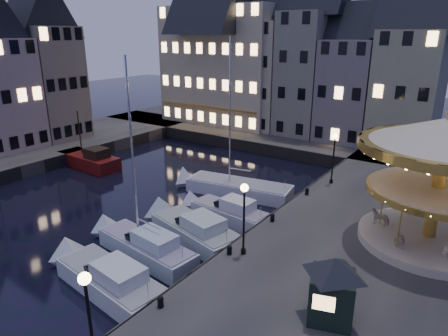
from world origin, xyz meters
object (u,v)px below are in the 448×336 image
Objects in this scene: bollard_d at (307,191)px; motorboat_d at (192,229)px; bollard_b at (229,249)px; carousel at (443,158)px; streetlamp_b at (244,209)px; motorboat_b at (106,278)px; red_fishing_boat at (90,161)px; streetlamp_c at (334,151)px; bollard_c at (272,217)px; motorboat_f at (233,187)px; motorboat_c at (142,245)px; ticket_kiosk at (333,278)px; bollard_a at (160,301)px; streetlamp_a at (88,309)px; motorboat_e at (225,212)px.

bollard_d is 9.54m from motorboat_d.
carousel is at bearing 41.14° from bollard_b.
streetlamp_b is 0.51× the size of motorboat_b.
bollard_b is 23.62m from red_fishing_boat.
bollard_c is (-0.60, -9.00, -2.41)m from streetlamp_c.
motorboat_f is 1.80× the size of red_fishing_boat.
motorboat_b is at bearing -106.66° from bollard_d.
motorboat_c is 11.53m from motorboat_f.
ticket_kiosk is (5.90, -2.37, -0.71)m from streetlamp_b.
streetlamp_c is 0.39× the size of motorboat_c.
bollard_a is at bearing -150.79° from ticket_kiosk.
carousel is at bearing 64.42° from streetlamp_a.
motorboat_c is (-6.13, -15.34, -3.34)m from streetlamp_c.
motorboat_d is 2.33× the size of ticket_kiosk.
carousel is at bearing 0.18° from red_fishing_boat.
motorboat_d is at bearing 72.16° from motorboat_c.
red_fishing_boat reaches higher than streetlamp_c.
bollard_b is at bearing 13.59° from motorboat_c.
streetlamp_a reaches higher than ticket_kiosk.
bollard_a is at bearing -59.83° from motorboat_d.
motorboat_b and motorboat_d have the same top height.
streetlamp_b is 7.71m from motorboat_e.
motorboat_d is at bearing -75.21° from motorboat_f.
bollard_c is at bearing -6.72° from red_fishing_boat.
ticket_kiosk is at bearing 29.21° from bollard_a.
motorboat_f reaches higher than streetlamp_b.
motorboat_c is at bearing -84.95° from motorboat_f.
motorboat_c is (-6.13, -1.84, -3.34)m from streetlamp_b.
streetlamp_b is 8.19m from motorboat_b.
streetlamp_c is 0.46× the size of carousel.
motorboat_f is (-6.54, 5.15, -1.07)m from bollard_c.
red_fishing_boat is at bearing 162.73° from streetlamp_b.
ticket_kiosk is (6.50, -1.87, 1.70)m from bollard_b.
motorboat_b is 19.32m from carousel.
ticket_kiosk is (6.50, -6.87, 1.70)m from bollard_c.
streetlamp_a is at bearing -41.80° from motorboat_b.
streetlamp_b reaches higher than motorboat_b.
bollard_b is 0.07× the size of motorboat_d.
motorboat_e is at bearing -6.47° from red_fishing_boat.
bollard_a is 0.07× the size of motorboat_d.
bollard_a is at bearing -90.00° from bollard_b.
streetlamp_c is at bearing 67.11° from motorboat_d.
red_fishing_boat is 2.17× the size of ticket_kiosk.
carousel reaches higher than bollard_c.
motorboat_b is at bearing -35.14° from red_fishing_boat.
motorboat_e is at bearing -119.28° from streetlamp_c.
motorboat_c is at bearing -107.84° from motorboat_d.
bollard_c is at bearing 133.42° from ticket_kiosk.
red_fishing_boat reaches higher than motorboat_d.
motorboat_e is at bearing -170.54° from carousel.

